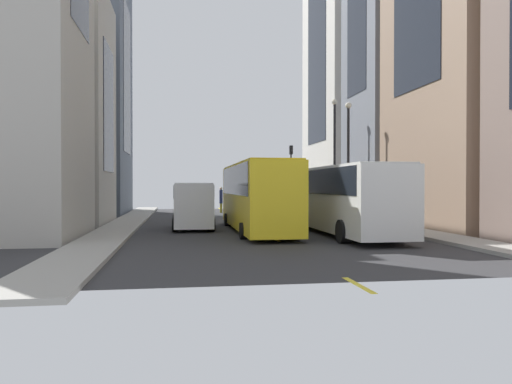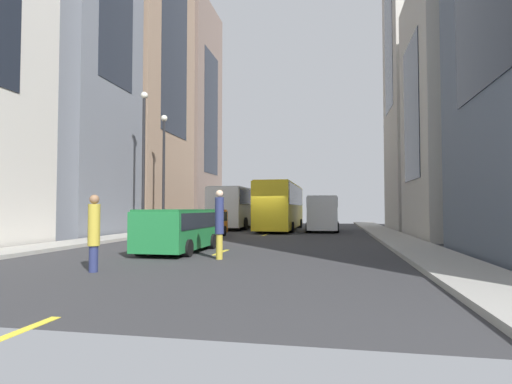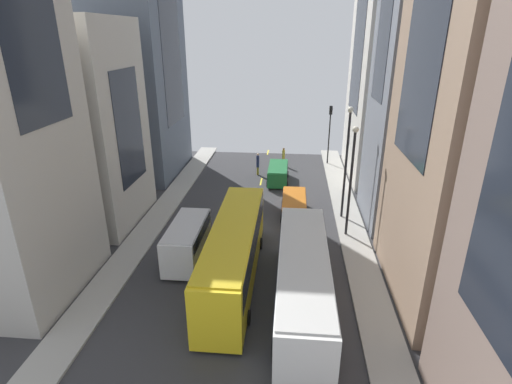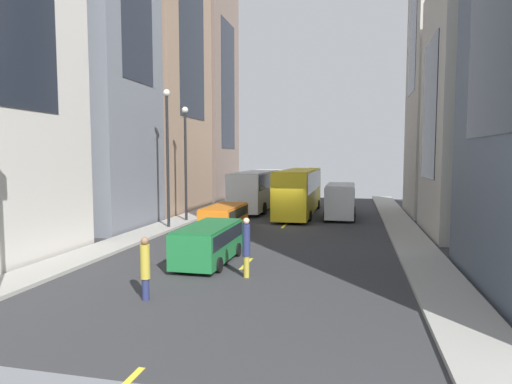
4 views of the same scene
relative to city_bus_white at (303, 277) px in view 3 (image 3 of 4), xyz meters
name	(u,v)px [view 3 (image 3 of 4)]	position (x,y,z in m)	size (l,w,h in m)	color
ground_plane	(250,230)	(3.73, -8.79, -2.01)	(41.24, 41.24, 0.00)	#333335
sidewalk_west	(353,234)	(-3.86, -8.79, -1.93)	(2.07, 44.00, 0.15)	#9E9B93
sidewalk_east	(151,225)	(11.32, -8.79, -1.93)	(2.07, 44.00, 0.15)	#9E9B93
lane_stripe_0	(268,152)	(3.73, -29.79, -2.00)	(0.16, 2.00, 0.01)	yellow
lane_stripe_1	(261,182)	(3.73, -19.29, -2.00)	(0.16, 2.00, 0.01)	yellow
lane_stripe_2	(250,230)	(3.73, -8.79, -2.00)	(0.16, 2.00, 0.01)	yellow
lane_stripe_3	(228,326)	(3.73, 1.71, -2.00)	(0.16, 2.00, 0.01)	yellow
building_west_0	(404,22)	(-8.92, -22.70, 12.64)	(7.74, 11.13, 29.29)	beige
building_east_0	(135,54)	(16.17, -21.52, 9.84)	(7.31, 10.57, 23.70)	#4C5666
building_east_1	(66,126)	(17.33, -9.71, 5.41)	(9.65, 8.09, 14.84)	#B7B2A8
city_bus_white	(303,277)	(0.00, 0.00, 0.00)	(2.81, 11.78, 3.35)	silver
streetcar_yellow	(234,248)	(3.96, -2.43, 0.12)	(2.70, 12.35, 3.59)	yellow
delivery_van_white	(187,239)	(7.27, -4.31, -0.50)	(2.25, 5.27, 2.58)	white
car_orange_0	(294,204)	(0.46, -11.77, -1.05)	(2.05, 4.71, 1.62)	orange
car_green_1	(278,172)	(2.08, -19.45, -1.02)	(2.03, 4.72, 1.67)	#1E7238
pedestrian_walking_far	(283,156)	(1.69, -24.60, -0.89)	(0.31, 0.31, 2.08)	navy
pedestrian_crossing_mid	(258,163)	(4.25, -21.34, -0.74)	(0.30, 0.30, 2.33)	gold
traffic_light_near_corner	(330,124)	(-3.22, -25.57, 2.54)	(0.32, 0.44, 6.38)	black
streetlamp_near	(352,172)	(-3.32, -8.63, 2.93)	(0.44, 0.44, 7.94)	black
streetlamp_far	(347,154)	(-3.32, -11.62, 3.33)	(0.44, 0.44, 8.70)	black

